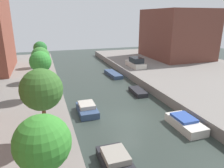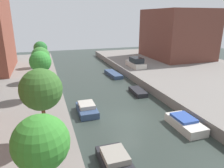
% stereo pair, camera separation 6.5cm
% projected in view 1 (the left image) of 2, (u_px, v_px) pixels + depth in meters
% --- Properties ---
extents(ground_plane, '(84.00, 84.00, 0.00)m').
position_uv_depth(ground_plane, '(128.00, 119.00, 18.59)').
color(ground_plane, '#2D3833').
extents(low_block_right, '(10.00, 12.03, 8.96)m').
position_uv_depth(low_block_right, '(176.00, 34.00, 40.07)').
color(low_block_right, brown).
rests_on(low_block_right, quay_right).
extents(street_tree_1, '(1.81, 1.81, 4.86)m').
position_uv_depth(street_tree_1, '(43.00, 147.00, 6.57)').
color(street_tree_1, brown).
rests_on(street_tree_1, quay_left).
extents(street_tree_2, '(2.53, 2.53, 4.82)m').
position_uv_depth(street_tree_2, '(42.00, 90.00, 12.46)').
color(street_tree_2, brown).
rests_on(street_tree_2, quay_left).
extents(street_tree_3, '(2.04, 2.04, 4.62)m').
position_uv_depth(street_tree_3, '(40.00, 62.00, 19.86)').
color(street_tree_3, brown).
rests_on(street_tree_3, quay_left).
extents(street_tree_4, '(2.17, 2.17, 4.21)m').
position_uv_depth(street_tree_4, '(41.00, 56.00, 25.41)').
color(street_tree_4, brown).
rests_on(street_tree_4, quay_left).
extents(street_tree_5, '(2.06, 2.06, 4.02)m').
position_uv_depth(street_tree_5, '(40.00, 48.00, 32.58)').
color(street_tree_5, brown).
rests_on(street_tree_5, quay_left).
extents(parked_car, '(1.81, 4.33, 1.55)m').
position_uv_depth(parked_car, '(136.00, 63.00, 33.35)').
color(parked_car, beige).
rests_on(parked_car, quay_right).
extents(moored_boat_left_2, '(1.69, 3.16, 0.96)m').
position_uv_depth(moored_boat_left_2, '(116.00, 161.00, 12.65)').
color(moored_boat_left_2, '#232328').
rests_on(moored_boat_left_2, ground_plane).
extents(moored_boat_left_3, '(1.70, 3.17, 0.95)m').
position_uv_depth(moored_boat_left_3, '(87.00, 109.00, 19.72)').
color(moored_boat_left_3, '#33476B').
rests_on(moored_boat_left_3, ground_plane).
extents(moored_boat_right_2, '(1.70, 3.52, 0.90)m').
position_uv_depth(moored_boat_right_2, '(185.00, 123.00, 17.09)').
color(moored_boat_right_2, beige).
rests_on(moored_boat_right_2, ground_plane).
extents(moored_boat_right_3, '(1.39, 3.06, 0.50)m').
position_uv_depth(moored_boat_right_3, '(138.00, 92.00, 24.70)').
color(moored_boat_right_3, '#232328').
rests_on(moored_boat_right_3, ground_plane).
extents(moored_boat_right_4, '(1.59, 4.63, 0.54)m').
position_uv_depth(moored_boat_right_4, '(113.00, 74.00, 32.10)').
color(moored_boat_right_4, '#33476B').
rests_on(moored_boat_right_4, ground_plane).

